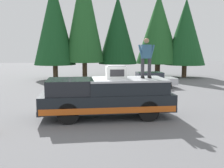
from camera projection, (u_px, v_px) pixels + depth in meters
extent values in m
plane|color=slate|center=(95.00, 115.00, 11.44)|extent=(90.00, 90.00, 0.00)
cube|color=black|center=(107.00, 101.00, 11.03)|extent=(2.00, 5.50, 0.70)
cube|color=#CC5619|center=(107.00, 105.00, 11.05)|extent=(2.01, 5.39, 0.24)
cube|color=black|center=(70.00, 86.00, 10.74)|extent=(1.84, 1.87, 0.60)
cube|color=black|center=(127.00, 86.00, 11.06)|extent=(1.92, 3.19, 0.52)
cube|color=#B7BABF|center=(127.00, 79.00, 11.02)|extent=(1.94, 3.19, 0.08)
cube|color=#232326|center=(42.00, 109.00, 10.72)|extent=(1.96, 0.16, 0.20)
cube|color=#B2B5BA|center=(167.00, 105.00, 11.41)|extent=(1.96, 0.16, 0.20)
cylinder|color=black|center=(68.00, 113.00, 10.02)|extent=(0.30, 0.84, 0.84)
cylinder|color=black|center=(69.00, 104.00, 11.69)|extent=(0.30, 0.84, 0.84)
cylinder|color=black|center=(148.00, 111.00, 10.44)|extent=(0.30, 0.84, 0.84)
cylinder|color=black|center=(138.00, 102.00, 12.11)|extent=(0.30, 0.84, 0.84)
cube|color=silver|center=(116.00, 72.00, 10.94)|extent=(0.64, 0.84, 0.52)
cube|color=#2D2D30|center=(117.00, 73.00, 10.62)|extent=(0.01, 0.59, 0.29)
cube|color=#99999E|center=(116.00, 66.00, 10.90)|extent=(0.58, 0.76, 0.04)
cylinder|color=#333338|center=(149.00, 68.00, 11.07)|extent=(0.15, 0.15, 0.84)
cube|color=black|center=(149.00, 77.00, 11.08)|extent=(0.26, 0.11, 0.08)
cylinder|color=#333338|center=(143.00, 68.00, 11.03)|extent=(0.15, 0.15, 0.84)
cube|color=black|center=(143.00, 77.00, 11.04)|extent=(0.26, 0.11, 0.08)
cube|color=#335B7A|center=(146.00, 52.00, 10.96)|extent=(0.24, 0.40, 0.58)
sphere|color=#A37A5B|center=(146.00, 41.00, 10.90)|extent=(0.22, 0.22, 0.22)
cylinder|color=#335B7A|center=(152.00, 52.00, 10.96)|extent=(0.09, 0.23, 0.58)
cylinder|color=#335B7A|center=(141.00, 52.00, 10.90)|extent=(0.09, 0.23, 0.58)
cube|color=silver|center=(148.00, 81.00, 19.49)|extent=(1.64, 4.10, 0.50)
cube|color=#282D38|center=(149.00, 75.00, 19.44)|extent=(1.31, 1.89, 0.42)
cylinder|color=black|center=(133.00, 85.00, 18.64)|extent=(0.20, 0.62, 0.62)
cylinder|color=black|center=(130.00, 83.00, 20.06)|extent=(0.20, 0.62, 0.62)
cylinder|color=black|center=(168.00, 84.00, 18.97)|extent=(0.20, 0.62, 0.62)
cylinder|color=black|center=(161.00, 82.00, 20.39)|extent=(0.20, 0.62, 0.62)
cylinder|color=#4C3826|center=(184.00, 71.00, 26.70)|extent=(0.48, 0.48, 1.28)
cone|color=#194C23|center=(186.00, 32.00, 26.17)|extent=(4.04, 4.04, 6.64)
cylinder|color=#4C3826|center=(157.00, 70.00, 27.29)|extent=(0.54, 0.54, 1.39)
cone|color=#235B28|center=(158.00, 29.00, 26.72)|extent=(4.54, 4.54, 7.16)
cylinder|color=#4C3826|center=(118.00, 71.00, 26.05)|extent=(0.46, 0.46, 1.43)
cone|color=#14421E|center=(118.00, 30.00, 25.51)|extent=(3.80, 3.80, 6.63)
cylinder|color=#4C3826|center=(85.00, 70.00, 25.25)|extent=(0.46, 0.46, 1.62)
cone|color=#235B28|center=(84.00, 12.00, 24.51)|extent=(3.81, 3.81, 9.43)
cylinder|color=#4C3826|center=(56.00, 72.00, 24.86)|extent=(0.47, 0.47, 1.40)
cone|color=#194C23|center=(54.00, 23.00, 24.24)|extent=(3.90, 3.90, 7.86)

